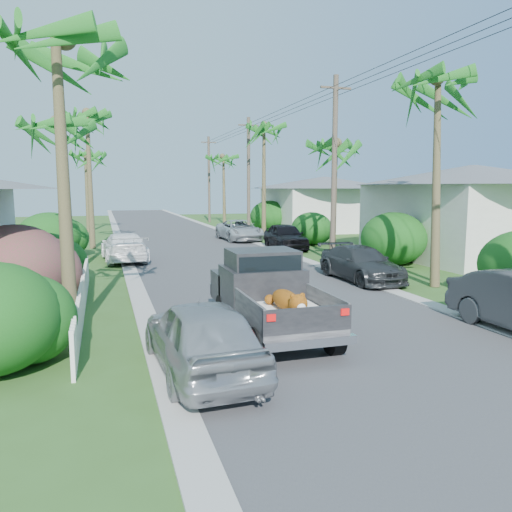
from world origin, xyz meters
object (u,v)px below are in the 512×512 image
object	(u,v)px
parked_car_rm	(361,264)
parked_car_lf	(124,247)
parked_car_rd	(239,230)
palm_l_d	(85,153)
utility_pole_d	(209,179)
pickup_truck	(266,292)
palm_r_d	(224,157)
palm_l_c	(87,114)
utility_pole_c	(249,175)
house_right_near	(471,215)
palm_r_a	(441,80)
utility_pole_b	(334,168)
palm_r_c	(264,126)
parked_car_rf	(285,237)
parked_car_ln	(201,336)
house_right_far	(324,206)
palm_l_a	(56,40)
palm_l_b	(61,124)
palm_r_b	(335,144)

from	to	relation	value
parked_car_rm	parked_car_lf	bearing A→B (deg)	135.31
parked_car_rd	palm_l_d	bearing A→B (deg)	133.09
utility_pole_d	palm_l_d	bearing A→B (deg)	-143.36
pickup_truck	palm_r_d	size ratio (longest dim) A/B	0.64
palm_l_c	palm_r_d	world-z (taller)	palm_l_c
palm_l_d	utility_pole_c	distance (m)	13.63
palm_l_d	house_right_near	distance (m)	29.70
parked_car_rd	utility_pole_d	distance (m)	19.67
parked_car_rd	house_right_near	size ratio (longest dim) A/B	0.56
parked_car_rm	palm_r_a	distance (m)	7.26
parked_car_rd	palm_r_a	xyz separation A→B (m)	(2.59, -17.81, 6.72)
parked_car_rd	utility_pole_b	bearing A→B (deg)	-82.04
palm_r_c	parked_car_rf	bearing A→B (deg)	-98.68
palm_r_a	palm_r_d	world-z (taller)	palm_r_a
palm_r_a	house_right_near	bearing A→B (deg)	41.85
pickup_truck	palm_l_c	size ratio (longest dim) A/B	0.56
parked_car_ln	utility_pole_c	bearing A→B (deg)	-111.15
palm_l_d	house_right_far	world-z (taller)	palm_l_d
palm_l_a	palm_l_c	distance (m)	19.03
parked_car_ln	palm_r_a	world-z (taller)	palm_r_a
palm_l_a	house_right_near	world-z (taller)	palm_l_a
palm_r_a	utility_pole_c	distance (m)	22.19
parked_car_ln	utility_pole_c	xyz separation A→B (m)	(9.20, 28.22, 3.85)
palm_l_b	utility_pole_d	distance (m)	33.42
palm_r_b	palm_l_d	bearing A→B (deg)	124.59
palm_l_b	palm_l_c	bearing A→B (deg)	85.43
pickup_truck	palm_r_d	bearing A→B (deg)	78.08
parked_car_rf	palm_l_c	size ratio (longest dim) A/B	0.49
pickup_truck	palm_l_d	bearing A→B (deg)	98.98
house_right_far	pickup_truck	bearing A→B (deg)	-117.52
parked_car_ln	palm_l_c	xyz separation A→B (m)	(-2.40, 22.22, 7.17)
parked_car_lf	palm_l_d	bearing A→B (deg)	-87.10
palm_r_a	parked_car_rm	bearing A→B (deg)	139.40
palm_r_d	parked_car_ln	bearing A→B (deg)	-104.10
parked_car_rd	palm_r_b	distance (m)	10.65
parked_car_rd	palm_r_d	distance (m)	17.50
palm_l_a	parked_car_rm	bearing A→B (deg)	24.27
parked_car_ln	utility_pole_b	world-z (taller)	utility_pole_b
parked_car_lf	utility_pole_b	xyz separation A→B (m)	(10.00, -2.81, 3.89)
palm_l_b	palm_l_c	size ratio (longest dim) A/B	0.80
utility_pole_d	palm_r_c	bearing A→B (deg)	-87.98
palm_r_c	utility_pole_d	distance (m)	17.37
palm_r_a	palm_r_c	bearing A→B (deg)	90.29
utility_pole_b	utility_pole_d	distance (m)	30.00
parked_car_ln	palm_l_d	world-z (taller)	palm_l_d
parked_car_rf	palm_r_b	world-z (taller)	palm_r_b
parked_car_ln	palm_r_a	xyz separation A→B (m)	(9.90, 6.22, 6.68)
palm_l_b	palm_l_c	world-z (taller)	palm_l_c
parked_car_rf	palm_l_a	bearing A→B (deg)	-123.13
pickup_truck	parked_car_ln	size ratio (longest dim) A/B	1.17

